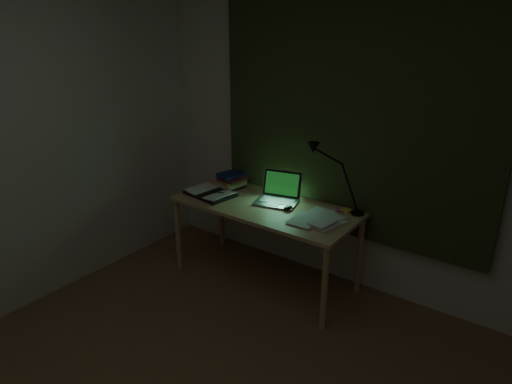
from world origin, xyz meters
TOP-DOWN VIEW (x-y plane):
  - wall_back at (0.00, 2.00)m, footprint 3.50×0.00m
  - curtain at (0.00, 1.96)m, footprint 2.20×0.06m
  - desk at (-0.49, 1.60)m, footprint 1.48×0.65m
  - laptop at (-0.44, 1.67)m, footprint 0.40×0.43m
  - open_textbook at (-0.99, 1.50)m, footprint 0.42×0.33m
  - book_stack at (-0.94, 1.74)m, footprint 0.20×0.23m
  - loose_papers at (-0.00, 1.57)m, footprint 0.41×0.42m
  - mouse at (-0.29, 1.61)m, footprint 0.07×0.10m
  - sticky_yellow at (0.08, 1.85)m, footprint 0.08×0.08m
  - sticky_pink at (0.04, 1.83)m, footprint 0.09×0.09m
  - desk_lamp at (0.17, 1.86)m, footprint 0.36×0.28m

SIDE VIEW (x-z plane):
  - desk at x=-0.49m, z-range 0.00..0.68m
  - sticky_pink at x=0.04m, z-range 0.68..0.69m
  - sticky_yellow at x=0.08m, z-range 0.68..0.69m
  - loose_papers at x=0.00m, z-range 0.68..0.69m
  - mouse at x=-0.29m, z-range 0.68..0.71m
  - open_textbook at x=-0.99m, z-range 0.68..0.71m
  - book_stack at x=-0.94m, z-range 0.68..0.82m
  - laptop at x=-0.44m, z-range 0.68..0.91m
  - desk_lamp at x=0.17m, z-range 0.68..1.20m
  - wall_back at x=0.00m, z-range 0.00..2.50m
  - curtain at x=0.00m, z-range 0.45..2.45m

